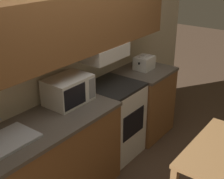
{
  "coord_description": "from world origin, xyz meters",
  "views": [
    {
      "loc": [
        -2.24,
        -2.3,
        2.36
      ],
      "look_at": [
        0.05,
        -0.57,
        1.08
      ],
      "focal_mm": 50.0,
      "sensor_mm": 36.0,
      "label": 1
    }
  ],
  "objects_px": {
    "stove_range": "(113,120)",
    "microwave": "(68,90)",
    "toaster": "(144,63)",
    "sink_basin": "(5,141)"
  },
  "relations": [
    {
      "from": "stove_range",
      "to": "microwave",
      "type": "height_order",
      "value": "microwave"
    },
    {
      "from": "stove_range",
      "to": "sink_basin",
      "type": "relative_size",
      "value": 1.82
    },
    {
      "from": "microwave",
      "to": "toaster",
      "type": "height_order",
      "value": "microwave"
    },
    {
      "from": "stove_range",
      "to": "toaster",
      "type": "distance_m",
      "value": 0.87
    },
    {
      "from": "microwave",
      "to": "stove_range",
      "type": "bearing_deg",
      "value": -8.27
    },
    {
      "from": "stove_range",
      "to": "sink_basin",
      "type": "height_order",
      "value": "sink_basin"
    },
    {
      "from": "stove_range",
      "to": "sink_basin",
      "type": "distance_m",
      "value": 1.57
    },
    {
      "from": "stove_range",
      "to": "toaster",
      "type": "bearing_deg",
      "value": -0.08
    },
    {
      "from": "toaster",
      "to": "sink_basin",
      "type": "distance_m",
      "value": 2.17
    },
    {
      "from": "toaster",
      "to": "sink_basin",
      "type": "bearing_deg",
      "value": -179.51
    }
  ]
}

